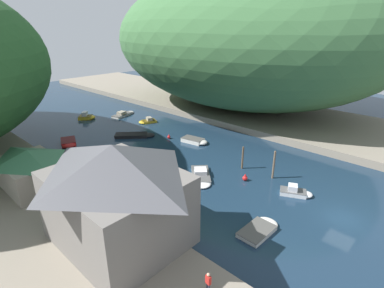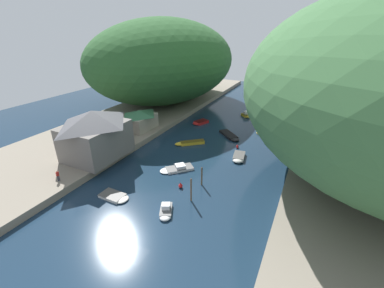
{
  "view_description": "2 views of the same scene",
  "coord_description": "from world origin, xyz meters",
  "px_view_note": "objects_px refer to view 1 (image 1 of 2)",
  "views": [
    {
      "loc": [
        -27.56,
        -5.61,
        17.4
      ],
      "look_at": [
        1.52,
        21.27,
        1.54
      ],
      "focal_mm": 28.0,
      "sensor_mm": 36.0,
      "label": 1
    },
    {
      "loc": [
        15.64,
        -16.8,
        21.91
      ],
      "look_at": [
        -2.7,
        20.59,
        2.78
      ],
      "focal_mm": 24.0,
      "sensor_mm": 36.0,
      "label": 2
    }
  ],
  "objects_px": {
    "waterfront_building": "(117,193)",
    "boat_near_quay": "(296,192)",
    "boathouse_shed": "(31,168)",
    "boat_white_cruiser": "(69,143)",
    "boat_mid_channel": "(132,159)",
    "boat_small_dinghy": "(136,135)",
    "channel_buoy_near": "(245,178)",
    "boat_far_upstream": "(260,229)",
    "boat_yellow_tender": "(147,121)",
    "boat_red_skiff": "(196,141)",
    "boat_navy_launch": "(87,117)",
    "boat_cabin_cruiser": "(201,176)",
    "person_on_quay": "(123,222)",
    "person_by_boathouse": "(208,282)",
    "boat_open_rowboat": "(124,114)",
    "channel_buoy_far": "(169,137)"
  },
  "relations": [
    {
      "from": "waterfront_building",
      "to": "boat_near_quay",
      "type": "bearing_deg",
      "value": -20.81
    },
    {
      "from": "boat_cabin_cruiser",
      "to": "boat_small_dinghy",
      "type": "xyz_separation_m",
      "value": [
        3.58,
        17.49,
        -0.02
      ]
    },
    {
      "from": "boathouse_shed",
      "to": "boat_cabin_cruiser",
      "type": "xyz_separation_m",
      "value": [
        15.21,
        -10.66,
        -3.03
      ]
    },
    {
      "from": "boat_near_quay",
      "to": "channel_buoy_far",
      "type": "distance_m",
      "value": 23.11
    },
    {
      "from": "boat_far_upstream",
      "to": "person_on_quay",
      "type": "bearing_deg",
      "value": -128.27
    },
    {
      "from": "boat_near_quay",
      "to": "boat_open_rowboat",
      "type": "xyz_separation_m",
      "value": [
        5.41,
        39.63,
        -0.05
      ]
    },
    {
      "from": "boathouse_shed",
      "to": "boat_mid_channel",
      "type": "bearing_deg",
      "value": -2.59
    },
    {
      "from": "boathouse_shed",
      "to": "person_by_boathouse",
      "type": "xyz_separation_m",
      "value": [
        2.08,
        -22.72,
        -1.2
      ]
    },
    {
      "from": "boathouse_shed",
      "to": "boat_navy_launch",
      "type": "xyz_separation_m",
      "value": [
        18.41,
        22.03,
        -2.86
      ]
    },
    {
      "from": "boat_near_quay",
      "to": "person_by_boathouse",
      "type": "relative_size",
      "value": 2.19
    },
    {
      "from": "boathouse_shed",
      "to": "boat_red_skiff",
      "type": "height_order",
      "value": "boathouse_shed"
    },
    {
      "from": "boathouse_shed",
      "to": "channel_buoy_far",
      "type": "xyz_separation_m",
      "value": [
        21.85,
        2.11,
        -3.0
      ]
    },
    {
      "from": "boat_open_rowboat",
      "to": "boat_small_dinghy",
      "type": "bearing_deg",
      "value": -41.7
    },
    {
      "from": "boat_yellow_tender",
      "to": "waterfront_building",
      "type": "bearing_deg",
      "value": 158.87
    },
    {
      "from": "boat_navy_launch",
      "to": "person_on_quay",
      "type": "xyz_separation_m",
      "value": [
        -16.39,
        -35.52,
        1.65
      ]
    },
    {
      "from": "boat_red_skiff",
      "to": "boat_near_quay",
      "type": "xyz_separation_m",
      "value": [
        -4.06,
        -18.53,
        0.02
      ]
    },
    {
      "from": "boat_far_upstream",
      "to": "boat_yellow_tender",
      "type": "bearing_deg",
      "value": 158.69
    },
    {
      "from": "boat_white_cruiser",
      "to": "boat_navy_launch",
      "type": "height_order",
      "value": "boat_navy_launch"
    },
    {
      "from": "boat_small_dinghy",
      "to": "person_by_boathouse",
      "type": "relative_size",
      "value": 3.63
    },
    {
      "from": "waterfront_building",
      "to": "boathouse_shed",
      "type": "relative_size",
      "value": 1.4
    },
    {
      "from": "boathouse_shed",
      "to": "boat_near_quay",
      "type": "xyz_separation_m",
      "value": [
        19.37,
        -20.87,
        -2.95
      ]
    },
    {
      "from": "boathouse_shed",
      "to": "boat_cabin_cruiser",
      "type": "distance_m",
      "value": 18.82
    },
    {
      "from": "boat_red_skiff",
      "to": "person_on_quay",
      "type": "xyz_separation_m",
      "value": [
        -21.41,
        -11.15,
        1.77
      ]
    },
    {
      "from": "boat_near_quay",
      "to": "person_by_boathouse",
      "type": "xyz_separation_m",
      "value": [
        -17.28,
        -1.85,
        1.75
      ]
    },
    {
      "from": "boat_mid_channel",
      "to": "boat_open_rowboat",
      "type": "xyz_separation_m",
      "value": [
        12.35,
        19.33,
        -0.02
      ]
    },
    {
      "from": "boat_open_rowboat",
      "to": "person_by_boathouse",
      "type": "distance_m",
      "value": 47.32
    },
    {
      "from": "boat_mid_channel",
      "to": "boat_small_dinghy",
      "type": "distance_m",
      "value": 9.75
    },
    {
      "from": "boat_white_cruiser",
      "to": "person_on_quay",
      "type": "xyz_separation_m",
      "value": [
        -7.35,
        -24.97,
        1.75
      ]
    },
    {
      "from": "boat_near_quay",
      "to": "boat_small_dinghy",
      "type": "bearing_deg",
      "value": -115.01
    },
    {
      "from": "person_on_quay",
      "to": "boat_near_quay",
      "type": "bearing_deg",
      "value": -95.03
    },
    {
      "from": "channel_buoy_far",
      "to": "boat_mid_channel",
      "type": "bearing_deg",
      "value": -164.16
    },
    {
      "from": "boat_open_rowboat",
      "to": "person_on_quay",
      "type": "bearing_deg",
      "value": -50.28
    },
    {
      "from": "boat_far_upstream",
      "to": "boat_open_rowboat",
      "type": "bearing_deg",
      "value": 162.82
    },
    {
      "from": "boathouse_shed",
      "to": "boat_near_quay",
      "type": "height_order",
      "value": "boathouse_shed"
    },
    {
      "from": "boat_navy_launch",
      "to": "boat_small_dinghy",
      "type": "bearing_deg",
      "value": 45.68
    },
    {
      "from": "channel_buoy_near",
      "to": "boat_navy_launch",
      "type": "bearing_deg",
      "value": 89.84
    },
    {
      "from": "boat_near_quay",
      "to": "boat_navy_launch",
      "type": "height_order",
      "value": "boat_navy_launch"
    },
    {
      "from": "boat_yellow_tender",
      "to": "boat_red_skiff",
      "type": "distance_m",
      "value": 13.89
    },
    {
      "from": "channel_buoy_far",
      "to": "person_on_quay",
      "type": "height_order",
      "value": "person_on_quay"
    },
    {
      "from": "boat_open_rowboat",
      "to": "boat_far_upstream",
      "type": "bearing_deg",
      "value": -33.73
    },
    {
      "from": "boat_white_cruiser",
      "to": "channel_buoy_near",
      "type": "distance_m",
      "value": 27.9
    },
    {
      "from": "boat_small_dinghy",
      "to": "person_on_quay",
      "type": "height_order",
      "value": "person_on_quay"
    },
    {
      "from": "waterfront_building",
      "to": "boat_white_cruiser",
      "type": "xyz_separation_m",
      "value": [
        7.95,
        25.53,
        -5.05
      ]
    },
    {
      "from": "boathouse_shed",
      "to": "boat_far_upstream",
      "type": "relative_size",
      "value": 1.74
    },
    {
      "from": "boathouse_shed",
      "to": "boat_white_cruiser",
      "type": "height_order",
      "value": "boathouse_shed"
    },
    {
      "from": "boat_navy_launch",
      "to": "channel_buoy_far",
      "type": "bearing_deg",
      "value": 54.06
    },
    {
      "from": "channel_buoy_near",
      "to": "boat_far_upstream",
      "type": "bearing_deg",
      "value": -138.35
    },
    {
      "from": "boat_mid_channel",
      "to": "boat_yellow_tender",
      "type": "height_order",
      "value": "boat_yellow_tender"
    },
    {
      "from": "boat_yellow_tender",
      "to": "boat_far_upstream",
      "type": "distance_m",
      "value": 35.42
    },
    {
      "from": "boat_mid_channel",
      "to": "boat_far_upstream",
      "type": "relative_size",
      "value": 1.25
    }
  ]
}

